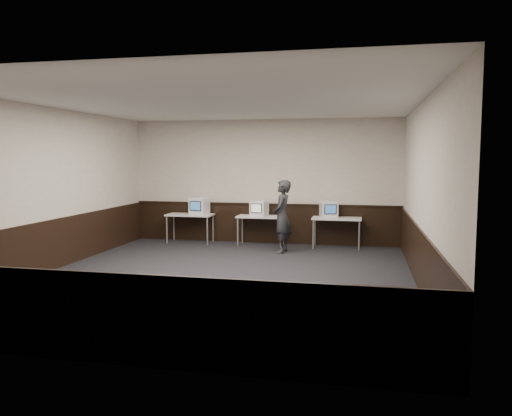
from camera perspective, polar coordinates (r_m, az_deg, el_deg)
The scene contains 18 objects.
floor at distance 9.33m, azimuth -3.86°, elevation -7.97°, with size 8.00×8.00×0.00m, color black.
ceiling at distance 9.12m, azimuth -4.00°, elevation 11.97°, with size 8.00×8.00×0.00m, color white.
back_wall at distance 12.97m, azimuth 0.94°, elevation 3.03°, with size 7.00×7.00×0.00m, color beige.
front_wall at distance 5.37m, azimuth -15.75°, elevation -0.95°, with size 7.00×7.00×0.00m, color beige.
left_wall at distance 10.59m, azimuth -22.47°, elevation 2.01°, with size 8.00×8.00×0.00m, color beige.
right_wall at distance 8.79m, azimuth 18.58°, elevation 1.48°, with size 8.00×8.00×0.00m, color beige.
wainscot_back at distance 13.05m, azimuth 0.91°, elevation -1.80°, with size 6.98×0.04×1.00m, color black.
wainscot_front at distance 5.61m, azimuth -15.35°, elevation -12.15°, with size 6.98×0.04×1.00m, color black.
wainscot_left at distance 10.70m, azimuth -22.15°, elevation -3.88°, with size 0.04×7.98×1.00m, color black.
wainscot_right at distance 8.93m, azimuth 18.23°, elevation -5.57°, with size 0.04×7.98×1.00m, color black.
wainscot_rail at distance 12.97m, azimuth 0.90°, elevation 0.47°, with size 6.98×0.06×0.04m, color black.
desk_left at distance 13.16m, azimuth -7.55°, elevation -1.00°, with size 1.20×0.60×0.75m.
desk_center at distance 12.65m, azimuth 0.58°, elevation -1.22°, with size 1.20×0.60×0.75m.
desk_right at distance 12.42m, azimuth 9.21°, elevation -1.42°, with size 1.20×0.60×0.75m.
emac_left at distance 13.08m, azimuth -6.50°, elevation 0.23°, with size 0.48×0.50×0.43m.
emac_center at distance 12.58m, azimuth 0.37°, elevation -0.04°, with size 0.45×0.47×0.39m.
emac_right at distance 12.44m, azimuth 8.31°, elevation -0.14°, with size 0.50×0.51×0.40m.
person at distance 11.63m, azimuth 3.00°, elevation -0.98°, with size 0.62×0.41×1.70m, color #232428.
Camera 1 is at (2.49, -8.71, 2.20)m, focal length 35.00 mm.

